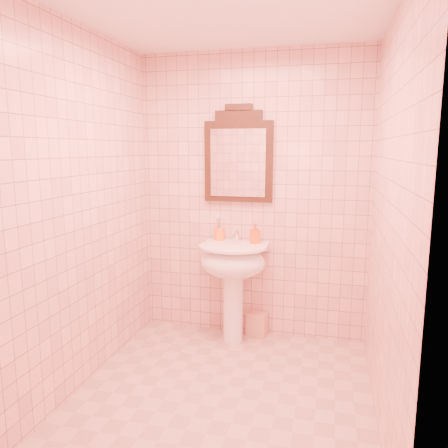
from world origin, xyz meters
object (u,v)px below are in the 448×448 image
(pedestal_sink, at_px, (233,268))
(mirror, at_px, (238,157))
(soap_dispenser, at_px, (255,234))
(toothbrush_cup, at_px, (219,234))
(towel, at_px, (257,324))

(pedestal_sink, height_order, mirror, mirror)
(mirror, xyz_separation_m, soap_dispenser, (0.16, -0.07, -0.65))
(toothbrush_cup, bearing_deg, mirror, 7.38)
(pedestal_sink, xyz_separation_m, mirror, (0.00, 0.20, 0.94))
(soap_dispenser, xyz_separation_m, towel, (0.02, 0.03, -0.84))
(towel, bearing_deg, soap_dispenser, -124.15)
(toothbrush_cup, relative_size, soap_dispenser, 1.18)
(towel, bearing_deg, toothbrush_cup, 178.22)
(mirror, height_order, toothbrush_cup, mirror)
(pedestal_sink, xyz_separation_m, towel, (0.19, 0.17, -0.55))
(soap_dispenser, bearing_deg, mirror, 136.50)
(mirror, xyz_separation_m, toothbrush_cup, (-0.17, -0.02, -0.68))
(toothbrush_cup, bearing_deg, towel, -1.78)
(pedestal_sink, xyz_separation_m, toothbrush_cup, (-0.17, 0.18, 0.26))
(mirror, distance_m, toothbrush_cup, 0.70)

